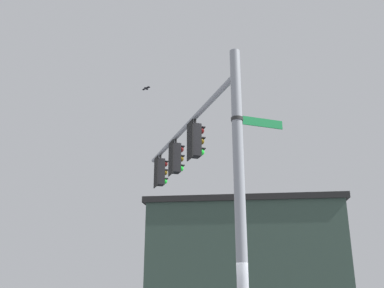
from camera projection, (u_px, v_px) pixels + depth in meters
The scene contains 8 objects.
signal_pole at pixel (240, 200), 10.00m from camera, with size 0.26×0.26×7.79m, color gray.
mast_arm at pixel (184, 129), 14.68m from camera, with size 0.16×0.16×8.21m, color gray.
traffic_light_nearest_pole at pixel (196, 141), 13.46m from camera, with size 0.54×0.49×1.31m.
traffic_light_mid_inner at pixel (176, 158), 15.28m from camera, with size 0.54×0.49×1.31m.
traffic_light_mid_outer at pixel (161, 172), 17.10m from camera, with size 0.54×0.49×1.31m.
street_name_sign at pixel (250, 121), 10.75m from camera, with size 0.30×1.41×0.22m.
bird_flying at pixel (146, 88), 17.42m from camera, with size 0.30×0.29×0.10m.
storefront_building at pixel (246, 264), 22.43m from camera, with size 9.60×11.31×6.28m.
Camera 1 is at (9.02, -4.22, 1.95)m, focal length 40.67 mm.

